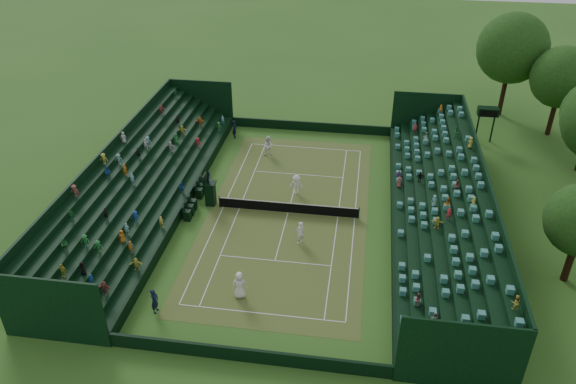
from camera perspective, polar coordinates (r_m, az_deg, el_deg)
name	(u,v)px	position (r m, az deg, el deg)	size (l,w,h in m)	color
ground	(288,213)	(46.30, 0.00, -2.11)	(160.00, 160.00, 0.00)	#31631F
court_surface	(288,213)	(46.30, 0.00, -2.10)	(12.97, 26.77, 0.01)	#407426
perimeter_wall_north	(310,126)	(59.84, 2.27, 6.68)	(17.17, 0.20, 1.00)	black
perimeter_wall_south	(248,355)	(34.07, -4.13, -16.21)	(17.17, 0.20, 1.00)	black
perimeter_wall_east	(393,216)	(45.76, 10.58, -2.43)	(0.20, 31.77, 1.00)	black
perimeter_wall_west	(188,199)	(47.83, -10.10, -0.74)	(0.20, 31.77, 1.00)	black
north_grandstand	(448,210)	(45.63, 15.93, -1.72)	(6.60, 32.00, 4.90)	black
south_grandstand	(139,185)	(48.70, -14.90, 0.71)	(6.60, 32.00, 4.90)	black
tennis_net	(288,207)	(46.01, 0.00, -1.56)	(11.67, 0.10, 1.06)	black
scoreboard_tower	(488,113)	(59.83, 19.64, 7.57)	(2.00, 1.00, 3.70)	black
tree_row	(570,101)	(55.92, 26.77, 8.28)	(11.68, 34.95, 11.32)	black
umpire_chair	(210,191)	(47.12, -7.94, 0.15)	(1.00, 1.00, 3.15)	black
courtside_chairs	(196,198)	(47.87, -9.33, -0.65)	(0.59, 5.55, 1.27)	black
player_near_west	(240,285)	(37.74, -4.94, -9.40)	(0.99, 0.64, 2.03)	white
player_near_east	(300,233)	(42.34, 1.25, -4.15)	(0.70, 0.46, 1.93)	white
player_far_west	(269,146)	(54.60, -1.95, 4.70)	(0.98, 0.77, 2.02)	white
player_far_east	(296,184)	(48.38, 0.86, 0.77)	(1.17, 0.68, 1.82)	white
line_judge_north	(235,129)	(58.38, -5.46, 6.39)	(0.70, 0.46, 1.93)	black
line_judge_south	(155,301)	(37.60, -13.39, -10.72)	(0.66, 0.44, 1.82)	black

